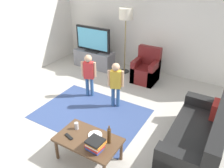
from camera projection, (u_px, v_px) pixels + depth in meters
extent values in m
plane|color=#B2ADA3|center=(96.00, 126.00, 4.44)|extent=(7.80, 7.80, 0.00)
cube|color=silver|center=(158.00, 24.00, 6.05)|extent=(6.00, 0.12, 2.70)
cube|color=#33477A|center=(91.00, 114.00, 4.78)|extent=(2.20, 1.60, 0.01)
cube|color=slate|center=(94.00, 59.00, 6.78)|extent=(1.20, 0.44, 0.50)
cube|color=black|center=(93.00, 64.00, 6.81)|extent=(1.10, 0.32, 0.03)
cube|color=black|center=(93.00, 51.00, 6.64)|extent=(0.44, 0.28, 0.03)
cube|color=black|center=(93.00, 39.00, 6.47)|extent=(1.10, 0.07, 0.68)
cube|color=#59B2D8|center=(92.00, 39.00, 6.44)|extent=(1.00, 0.01, 0.58)
cube|color=black|center=(195.00, 141.00, 3.76)|extent=(0.80, 1.80, 0.42)
cube|color=black|center=(217.00, 137.00, 3.52)|extent=(0.20, 1.80, 0.86)
cube|color=black|center=(206.00, 112.00, 4.32)|extent=(0.80, 0.20, 0.60)
cube|color=#B22823|center=(215.00, 110.00, 3.94)|extent=(0.10, 0.32, 0.32)
cube|color=maroon|center=(145.00, 74.00, 5.97)|extent=(0.60, 0.60, 0.42)
cube|color=maroon|center=(149.00, 63.00, 6.02)|extent=(0.60, 0.16, 0.90)
cube|color=maroon|center=(137.00, 69.00, 6.03)|extent=(0.12, 0.60, 0.60)
cube|color=maroon|center=(154.00, 73.00, 5.82)|extent=(0.12, 0.60, 0.60)
cylinder|color=#262626|center=(124.00, 71.00, 6.59)|extent=(0.28, 0.28, 0.02)
cylinder|color=#99844C|center=(125.00, 46.00, 6.23)|extent=(0.03, 0.03, 1.50)
cylinder|color=silver|center=(126.00, 13.00, 5.80)|extent=(0.36, 0.36, 0.28)
cylinder|color=#33598C|center=(87.00, 87.00, 5.33)|extent=(0.08, 0.08, 0.47)
cylinder|color=#33598C|center=(92.00, 87.00, 5.32)|extent=(0.08, 0.08, 0.47)
cube|color=red|center=(89.00, 70.00, 5.12)|extent=(0.25, 0.19, 0.40)
sphere|color=tan|center=(88.00, 58.00, 4.98)|extent=(0.17, 0.17, 0.17)
cylinder|color=tan|center=(83.00, 69.00, 5.13)|extent=(0.06, 0.06, 0.36)
cylinder|color=tan|center=(95.00, 70.00, 5.09)|extent=(0.06, 0.06, 0.36)
cylinder|color=#33598C|center=(113.00, 97.00, 4.94)|extent=(0.08, 0.08, 0.46)
cylinder|color=#33598C|center=(118.00, 97.00, 4.93)|extent=(0.08, 0.08, 0.46)
cube|color=gold|center=(116.00, 79.00, 4.73)|extent=(0.25, 0.20, 0.40)
sphere|color=tan|center=(116.00, 67.00, 4.59)|extent=(0.17, 0.17, 0.17)
cylinder|color=tan|center=(109.00, 78.00, 4.73)|extent=(0.06, 0.06, 0.36)
cylinder|color=tan|center=(123.00, 79.00, 4.70)|extent=(0.06, 0.06, 0.36)
cube|color=#513823|center=(88.00, 140.00, 3.52)|extent=(1.00, 0.60, 0.04)
cylinder|color=#513823|center=(57.00, 149.00, 3.63)|extent=(0.05, 0.05, 0.38)
cylinder|color=#513823|center=(76.00, 131.00, 4.01)|extent=(0.05, 0.05, 0.38)
cylinder|color=#513823|center=(121.00, 151.00, 3.61)|extent=(0.05, 0.05, 0.38)
cube|color=#334CA5|center=(95.00, 148.00, 3.31)|extent=(0.24, 0.18, 0.04)
cube|color=red|center=(95.00, 146.00, 3.30)|extent=(0.27, 0.21, 0.03)
cube|color=white|center=(95.00, 144.00, 3.30)|extent=(0.24, 0.21, 0.03)
cube|color=orange|center=(96.00, 143.00, 3.27)|extent=(0.25, 0.22, 0.04)
cube|color=black|center=(95.00, 141.00, 3.25)|extent=(0.24, 0.24, 0.03)
cylinder|color=#4C3319|center=(109.00, 136.00, 3.38)|extent=(0.06, 0.06, 0.25)
cylinder|color=#4C3319|center=(109.00, 128.00, 3.31)|extent=(0.02, 0.02, 0.06)
cube|color=black|center=(69.00, 137.00, 3.54)|extent=(0.18, 0.10, 0.02)
cylinder|color=silver|center=(77.00, 126.00, 3.69)|extent=(0.07, 0.07, 0.12)
cylinder|color=white|center=(95.00, 135.00, 3.57)|extent=(0.22, 0.22, 0.02)
cube|color=silver|center=(96.00, 135.00, 3.56)|extent=(0.14, 0.07, 0.01)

